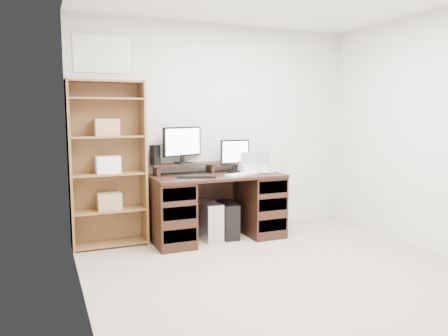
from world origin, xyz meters
TOP-DOWN VIEW (x-y plane):
  - room at (-0.00, 0.00)m, footprint 3.54×4.04m
  - desk at (-0.16, 1.64)m, footprint 1.50×0.70m
  - riser_shelf at (-0.16, 1.85)m, footprint 1.40×0.22m
  - monitor_wide at (-0.50, 1.88)m, footprint 0.51×0.22m
  - monitor_small at (0.12, 1.76)m, footprint 0.35×0.15m
  - speaker at (-0.82, 1.88)m, footprint 0.12×0.12m
  - keyboard_black at (-0.45, 1.51)m, footprint 0.45×0.27m
  - keyboard_white at (0.09, 1.49)m, footprint 0.45×0.29m
  - mouse at (0.38, 1.51)m, footprint 0.10×0.09m
  - printer at (0.35, 1.70)m, footprint 0.41×0.32m
  - basket at (0.35, 1.70)m, footprint 0.40×0.34m
  - tower_silver at (-0.25, 1.66)m, footprint 0.19×0.43m
  - tower_black at (-0.02, 1.64)m, footprint 0.24×0.43m
  - bookshelf at (-1.35, 1.86)m, footprint 0.80×0.30m

SIDE VIEW (x-z plane):
  - tower_black at x=-0.02m, z-range 0.00..0.41m
  - tower_silver at x=-0.25m, z-range 0.00..0.43m
  - desk at x=-0.16m, z-range 0.01..0.76m
  - keyboard_white at x=0.09m, z-range 0.75..0.77m
  - keyboard_black at x=-0.45m, z-range 0.75..0.77m
  - mouse at x=0.38m, z-range 0.75..0.78m
  - printer at x=0.35m, z-range 0.75..0.85m
  - riser_shelf at x=-0.16m, z-range 0.78..0.90m
  - bookshelf at x=-1.35m, z-range 0.02..1.82m
  - basket at x=0.35m, z-range 0.85..0.99m
  - monitor_small at x=0.12m, z-range 0.77..1.15m
  - speaker at x=-0.82m, z-range 0.87..1.09m
  - monitor_wide at x=-0.50m, z-range 0.89..1.32m
  - room at x=0.00m, z-range -0.02..2.52m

